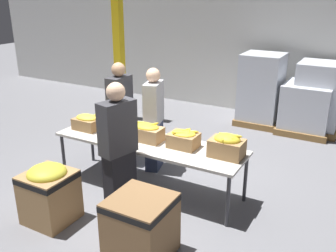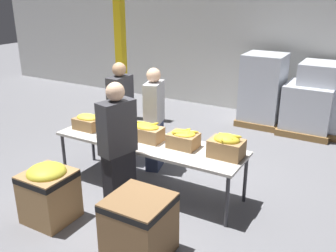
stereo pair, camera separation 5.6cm
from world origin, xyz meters
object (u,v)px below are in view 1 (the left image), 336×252
(banana_box_0, at_px, (87,122))
(banana_box_2, at_px, (147,132))
(donation_bin_1, at_px, (141,225))
(banana_box_1, at_px, (116,125))
(volunteer_0, at_px, (120,113))
(banana_box_3, at_px, (184,139))
(pallet_stack_1, at_px, (318,98))
(donation_bin_0, at_px, (49,192))
(volunteer_2, at_px, (119,150))
(support_pillar, at_px, (118,29))
(banana_box_4, at_px, (227,145))
(volunteer_1, at_px, (154,120))
(sorting_table, at_px, (148,145))
(pallet_stack_2, at_px, (261,90))
(pallet_stack_0, at_px, (306,109))

(banana_box_0, bearing_deg, banana_box_2, 3.43)
(donation_bin_1, bearing_deg, banana_box_1, 134.46)
(banana_box_0, xyz_separation_m, volunteer_0, (0.15, 0.66, -0.03))
(banana_box_3, relative_size, pallet_stack_1, 0.28)
(donation_bin_0, bearing_deg, volunteer_0, 98.23)
(volunteer_2, height_order, support_pillar, support_pillar)
(banana_box_2, bearing_deg, donation_bin_0, -114.84)
(banana_box_1, xyz_separation_m, banana_box_4, (1.72, 0.09, 0.00))
(banana_box_1, height_order, volunteer_2, volunteer_2)
(support_pillar, bearing_deg, volunteer_2, -54.36)
(volunteer_1, xyz_separation_m, pallet_stack_1, (2.04, 3.13, -0.13))
(banana_box_1, distance_m, banana_box_4, 1.72)
(volunteer_1, bearing_deg, support_pillar, -147.88)
(pallet_stack_1, bearing_deg, volunteer_1, -123.10)
(pallet_stack_1, bearing_deg, banana_box_3, -108.46)
(volunteer_2, bearing_deg, banana_box_0, 73.82)
(volunteer_1, relative_size, volunteer_2, 0.96)
(volunteer_0, xyz_separation_m, pallet_stack_1, (2.71, 3.13, -0.14))
(banana_box_1, bearing_deg, support_pillar, 124.73)
(sorting_table, xyz_separation_m, pallet_stack_2, (0.60, 3.63, 0.05))
(donation_bin_0, relative_size, support_pillar, 0.19)
(pallet_stack_1, bearing_deg, donation_bin_0, -115.55)
(banana_box_0, height_order, banana_box_2, banana_box_2)
(sorting_table, bearing_deg, pallet_stack_0, 66.21)
(volunteer_0, height_order, donation_bin_0, volunteer_0)
(volunteer_0, xyz_separation_m, pallet_stack_0, (2.53, 2.96, -0.35))
(volunteer_2, height_order, pallet_stack_1, volunteer_2)
(banana_box_0, height_order, pallet_stack_1, pallet_stack_1)
(donation_bin_0, bearing_deg, volunteer_2, 45.44)
(volunteer_1, relative_size, pallet_stack_2, 1.09)
(pallet_stack_0, bearing_deg, pallet_stack_1, 43.70)
(banana_box_2, bearing_deg, donation_bin_1, -60.53)
(volunteer_2, relative_size, donation_bin_1, 2.46)
(banana_box_3, xyz_separation_m, banana_box_4, (0.63, -0.00, 0.03))
(sorting_table, relative_size, banana_box_0, 7.08)
(volunteer_2, bearing_deg, support_pillar, 50.14)
(banana_box_0, bearing_deg, volunteer_0, 76.86)
(banana_box_1, xyz_separation_m, volunteer_2, (0.53, -0.65, -0.03))
(volunteer_2, xyz_separation_m, donation_bin_1, (0.75, -0.64, -0.49))
(banana_box_1, xyz_separation_m, volunteer_0, (-0.39, 0.65, -0.06))
(sorting_table, bearing_deg, support_pillar, 132.72)
(banana_box_1, height_order, support_pillar, support_pillar)
(banana_box_0, relative_size, donation_bin_1, 0.56)
(volunteer_2, relative_size, pallet_stack_2, 1.14)
(banana_box_2, relative_size, pallet_stack_2, 0.30)
(banana_box_0, xyz_separation_m, banana_box_3, (1.63, 0.11, 0.00))
(banana_box_2, relative_size, banana_box_4, 1.06)
(volunteer_0, height_order, support_pillar, support_pillar)
(support_pillar, relative_size, pallet_stack_2, 2.59)
(banana_box_4, bearing_deg, pallet_stack_0, 83.19)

